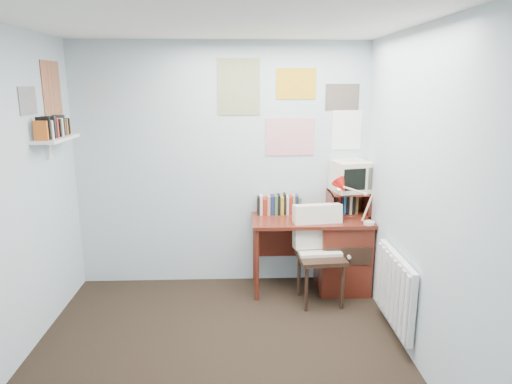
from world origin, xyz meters
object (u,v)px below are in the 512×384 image
desk (337,251)px  radiator (395,289)px  crt_tv (351,175)px  wall_shelf (56,139)px  desk_chair (321,258)px  tv_riser (348,203)px  desk_lamp (370,205)px

desk → radiator: (0.29, -0.93, 0.01)m
crt_tv → wall_shelf: wall_shelf is taller
crt_tv → radiator: bearing=-94.7°
desk_chair → tv_riser: bearing=46.1°
desk_lamp → wall_shelf: (-2.82, -0.16, 0.67)m
desk_chair → crt_tv: size_ratio=2.58×
desk_chair → tv_riser: (0.34, 0.42, 0.43)m
desk → desk_chair: bearing=-125.9°
desk_lamp → tv_riser: bearing=102.9°
desk → wall_shelf: 2.87m
desk_chair → desk_lamp: (0.47, 0.09, 0.50)m
crt_tv → wall_shelf: size_ratio=0.57×
crt_tv → wall_shelf: bearing=178.1°
desk_lamp → crt_tv: size_ratio=1.09×
desk → desk_chair: 0.38m
desk_lamp → radiator: desk_lamp is taller
radiator → crt_tv: bearing=97.8°
desk_lamp → radiator: (0.04, -0.71, -0.53)m
desk_chair → radiator: bearing=-55.4°
desk_lamp → radiator: bearing=-96.4°
radiator → wall_shelf: wall_shelf is taller
radiator → wall_shelf: (-2.86, 0.55, 1.20)m
crt_tv → tv_riser: bearing=-154.3°
tv_riser → radiator: 1.15m
tv_riser → wall_shelf: (-2.69, -0.49, 0.74)m
desk_chair → crt_tv: (0.36, 0.44, 0.72)m
desk → crt_tv: bearing=42.2°
desk_lamp → tv_riser: size_ratio=0.97×
desk_lamp → radiator: size_ratio=0.49×
desk → crt_tv: 0.80m
desk_lamp → tv_riser: 0.36m
desk → wall_shelf: bearing=-171.6°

